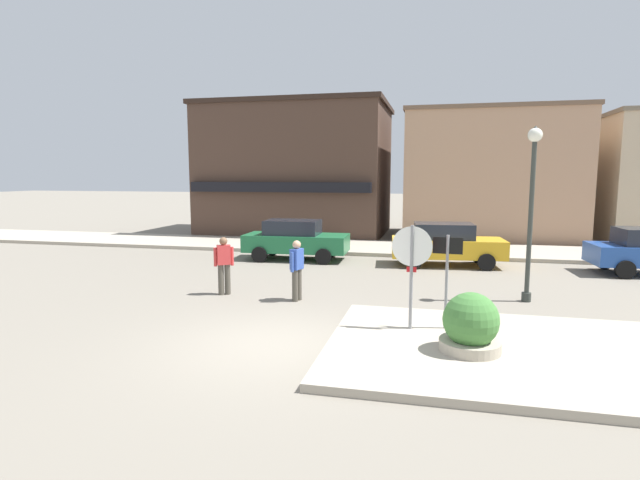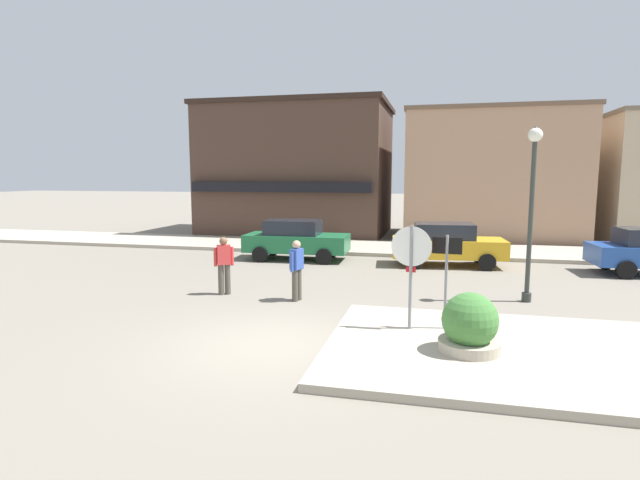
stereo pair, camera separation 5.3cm
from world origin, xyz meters
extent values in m
plane|color=gray|center=(0.00, 0.00, 0.00)|extent=(160.00, 160.00, 0.00)
cube|color=#A89E8C|center=(4.31, 0.42, 0.07)|extent=(6.40, 4.80, 0.15)
cube|color=#A89E8C|center=(0.00, 13.03, 0.07)|extent=(80.00, 4.00, 0.15)
cylinder|color=gray|center=(2.60, 1.21, 1.15)|extent=(0.07, 0.07, 2.30)
cylinder|color=red|center=(2.60, 1.23, 1.87)|extent=(0.76, 0.07, 0.76)
cylinder|color=white|center=(2.60, 1.21, 1.87)|extent=(0.82, 0.07, 0.82)
cube|color=red|center=(2.60, 1.22, 1.39)|extent=(0.20, 0.03, 0.11)
cylinder|color=gray|center=(3.31, 1.40, 1.05)|extent=(0.06, 0.06, 2.10)
cube|color=black|center=(3.31, 1.41, 1.88)|extent=(0.60, 0.06, 0.34)
cube|color=white|center=(3.31, 1.42, 1.88)|extent=(0.54, 0.05, 0.29)
cube|color=black|center=(3.31, 1.43, 1.88)|extent=(0.34, 0.03, 0.08)
cylinder|color=#ADA38E|center=(3.72, 0.11, 0.17)|extent=(1.10, 1.10, 0.35)
sphere|color=#427A38|center=(3.72, 0.11, 0.73)|extent=(1.00, 1.00, 1.00)
cylinder|color=#333833|center=(5.43, 4.75, 2.10)|extent=(0.12, 0.12, 4.20)
cylinder|color=#333833|center=(5.43, 4.75, 0.12)|extent=(0.24, 0.24, 0.24)
sphere|color=white|center=(5.43, 4.75, 4.31)|extent=(0.36, 0.36, 0.36)
cone|color=#333833|center=(5.43, 4.75, 4.45)|extent=(0.32, 0.32, 0.18)
cube|color=#1E6B3D|center=(-2.24, 9.64, 0.67)|extent=(4.05, 1.82, 0.66)
cube|color=#1E232D|center=(-2.39, 9.64, 1.28)|extent=(2.12, 1.46, 0.56)
cylinder|color=black|center=(-1.03, 10.53, 0.30)|extent=(0.61, 0.20, 0.60)
cylinder|color=black|center=(-0.98, 8.83, 0.30)|extent=(0.61, 0.20, 0.60)
cylinder|color=black|center=(-3.51, 10.45, 0.30)|extent=(0.61, 0.20, 0.60)
cylinder|color=black|center=(-3.45, 8.76, 0.30)|extent=(0.61, 0.20, 0.60)
cube|color=gold|center=(3.49, 9.67, 0.67)|extent=(4.15, 2.08, 0.66)
cube|color=#1E232D|center=(3.34, 9.65, 1.28)|extent=(2.21, 1.59, 0.56)
cylinder|color=black|center=(4.64, 10.63, 0.30)|extent=(0.61, 0.24, 0.60)
cylinder|color=black|center=(4.80, 8.94, 0.30)|extent=(0.61, 0.24, 0.60)
cylinder|color=black|center=(2.17, 10.39, 0.30)|extent=(0.61, 0.24, 0.60)
cylinder|color=black|center=(2.34, 8.70, 0.30)|extent=(0.61, 0.24, 0.60)
cylinder|color=black|center=(8.89, 10.22, 0.30)|extent=(0.61, 0.22, 0.60)
cylinder|color=black|center=(9.00, 8.52, 0.30)|extent=(0.61, 0.22, 0.60)
cylinder|color=#4C473D|center=(-0.45, 3.54, 0.42)|extent=(0.16, 0.16, 0.85)
cylinder|color=#4C473D|center=(-0.50, 3.37, 0.42)|extent=(0.16, 0.16, 0.85)
cube|color=#3351A8|center=(-0.47, 3.46, 1.12)|extent=(0.31, 0.41, 0.54)
sphere|color=tan|center=(-0.47, 3.46, 1.50)|extent=(0.22, 0.22, 0.22)
cylinder|color=#3351A8|center=(-0.41, 3.68, 1.07)|extent=(0.11, 0.11, 0.52)
cylinder|color=#3351A8|center=(-0.54, 3.24, 1.07)|extent=(0.11, 0.11, 0.52)
cylinder|color=#4C473D|center=(-2.55, 3.70, 0.42)|extent=(0.16, 0.16, 0.85)
cylinder|color=#4C473D|center=(-2.70, 3.61, 0.42)|extent=(0.16, 0.16, 0.85)
cube|color=#D13838|center=(-2.62, 3.66, 1.12)|extent=(0.42, 0.37, 0.54)
sphere|color=brown|center=(-2.62, 3.66, 1.50)|extent=(0.22, 0.22, 0.22)
cylinder|color=#D13838|center=(-2.43, 3.77, 1.07)|extent=(0.12, 0.12, 0.52)
cylinder|color=#D13838|center=(-2.82, 3.54, 1.07)|extent=(0.12, 0.12, 0.52)
cube|color=#473328|center=(-4.66, 18.59, 3.46)|extent=(9.83, 7.13, 6.93)
cube|color=black|center=(-4.66, 14.88, 2.70)|extent=(9.33, 0.40, 0.50)
cube|color=#2E211A|center=(-4.66, 18.59, 7.05)|extent=(10.12, 7.34, 0.24)
cube|color=tan|center=(5.71, 18.84, 3.18)|extent=(8.48, 6.70, 6.36)
cube|color=brown|center=(5.71, 18.84, 6.46)|extent=(8.65, 6.83, 0.20)
camera|label=1|loc=(3.06, -8.96, 3.31)|focal=28.00mm
camera|label=2|loc=(3.11, -8.95, 3.31)|focal=28.00mm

